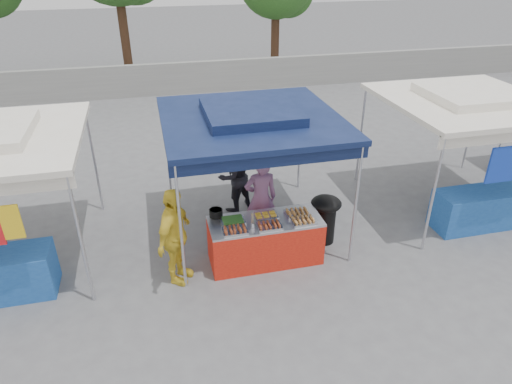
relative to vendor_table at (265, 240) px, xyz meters
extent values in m
plane|color=#5B5B5E|center=(0.00, 0.10, -0.43)|extent=(80.00, 80.00, 0.00)
cube|color=gray|center=(0.00, 11.10, 0.17)|extent=(40.00, 0.25, 1.20)
cylinder|color=silver|center=(-1.50, -0.40, 0.72)|extent=(0.05, 0.05, 2.30)
cylinder|color=silver|center=(1.50, -0.40, 0.72)|extent=(0.05, 0.05, 2.30)
cylinder|color=silver|center=(-1.50, 2.60, 0.72)|extent=(0.05, 0.05, 2.30)
cylinder|color=silver|center=(1.50, 2.60, 0.72)|extent=(0.05, 0.05, 2.30)
cube|color=#101C42|center=(0.00, 1.10, 1.92)|extent=(3.20, 3.20, 0.10)
cube|color=#101C42|center=(0.00, 1.10, 2.05)|extent=(1.65, 1.65, 0.18)
cube|color=#101C42|center=(0.00, -0.40, 1.77)|extent=(3.20, 0.04, 0.25)
cylinder|color=silver|center=(-3.00, -0.40, 0.72)|extent=(0.05, 0.05, 2.30)
cylinder|color=silver|center=(-3.00, 2.60, 0.72)|extent=(0.05, 0.05, 2.30)
cube|color=gold|center=(-3.95, -0.42, 1.22)|extent=(0.45, 0.04, 0.55)
cylinder|color=silver|center=(3.00, -0.40, 0.72)|extent=(0.05, 0.05, 2.30)
cylinder|color=silver|center=(3.00, 2.60, 0.72)|extent=(0.05, 0.05, 2.30)
cylinder|color=silver|center=(6.00, 2.60, 0.72)|extent=(0.05, 0.05, 2.30)
cube|color=silver|center=(4.50, 1.10, 1.92)|extent=(3.20, 3.20, 0.10)
cube|color=silver|center=(4.50, 1.10, 2.05)|extent=(1.65, 1.65, 0.18)
cube|color=#1F53A5|center=(4.50, 0.10, -0.03)|extent=(1.80, 0.70, 0.80)
cylinder|color=silver|center=(7.00, 2.60, 0.72)|extent=(0.05, 0.05, 2.30)
cylinder|color=#422819|center=(-2.39, 13.28, 1.85)|extent=(0.36, 0.36, 4.55)
cylinder|color=#422819|center=(3.92, 13.27, 1.33)|extent=(0.36, 0.36, 3.52)
cube|color=red|center=(0.00, 0.00, -0.02)|extent=(2.00, 0.80, 0.81)
cube|color=silver|center=(0.00, 0.00, 0.40)|extent=(2.00, 0.80, 0.04)
cube|color=silver|center=(-0.60, -0.24, 0.45)|extent=(0.42, 0.30, 0.05)
cube|color=brown|center=(-0.60, -0.24, 0.49)|extent=(0.35, 0.25, 0.02)
cube|color=silver|center=(0.01, -0.24, 0.45)|extent=(0.42, 0.30, 0.05)
cube|color=brown|center=(0.01, -0.24, 0.49)|extent=(0.35, 0.25, 0.02)
cube|color=silver|center=(0.63, -0.23, 0.45)|extent=(0.42, 0.30, 0.05)
cube|color=#B1783C|center=(0.63, -0.23, 0.49)|extent=(0.35, 0.25, 0.02)
cube|color=silver|center=(-0.57, 0.07, 0.45)|extent=(0.42, 0.30, 0.05)
cube|color=#27581E|center=(-0.57, 0.07, 0.49)|extent=(0.35, 0.25, 0.02)
cube|color=silver|center=(0.03, 0.10, 0.45)|extent=(0.42, 0.30, 0.05)
cube|color=gold|center=(0.03, 0.10, 0.49)|extent=(0.35, 0.25, 0.02)
cube|color=silver|center=(0.61, 0.06, 0.45)|extent=(0.42, 0.30, 0.05)
cube|color=#B1783C|center=(0.61, 0.06, 0.49)|extent=(0.35, 0.25, 0.02)
cylinder|color=black|center=(-0.82, 0.34, 0.49)|extent=(0.24, 0.24, 0.14)
cylinder|color=silver|center=(-0.27, -0.17, 0.47)|extent=(0.07, 0.07, 0.09)
cylinder|color=black|center=(1.27, 0.32, -0.03)|extent=(0.40, 0.40, 0.78)
ellipsoid|color=black|center=(1.27, 0.32, 0.42)|extent=(0.58, 0.58, 0.26)
cube|color=#1436A5|center=(-0.50, 0.68, -0.28)|extent=(0.49, 0.34, 0.29)
cube|color=#1436A5|center=(0.45, 0.54, -0.26)|extent=(0.55, 0.38, 0.33)
cube|color=#1436A5|center=(0.45, 0.54, 0.06)|extent=(0.52, 0.36, 0.31)
imported|color=#8B5880|center=(0.10, 0.74, 0.45)|extent=(0.64, 0.42, 1.74)
imported|color=black|center=(-0.17, 1.96, 0.38)|extent=(0.97, 0.89, 1.61)
imported|color=yellow|center=(-1.60, -0.20, 0.46)|extent=(0.89, 1.11, 1.76)
camera|label=1|loc=(-1.78, -6.58, 4.70)|focal=32.00mm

